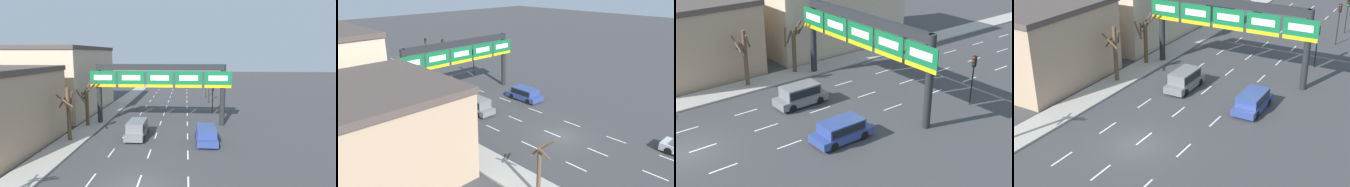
{
  "view_description": "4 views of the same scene",
  "coord_description": "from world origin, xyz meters",
  "views": [
    {
      "loc": [
        3.07,
        -15.22,
        8.51
      ],
      "look_at": [
        1.11,
        13.3,
        4.13
      ],
      "focal_mm": 28.0,
      "sensor_mm": 36.0,
      "label": 1
    },
    {
      "loc": [
        -23.33,
        -16.42,
        14.36
      ],
      "look_at": [
        1.31,
        8.78,
        1.87
      ],
      "focal_mm": 35.0,
      "sensor_mm": 36.0,
      "label": 2
    },
    {
      "loc": [
        28.29,
        -8.72,
        16.46
      ],
      "look_at": [
        1.63,
        12.18,
        1.69
      ],
      "focal_mm": 50.0,
      "sensor_mm": 36.0,
      "label": 3
    },
    {
      "loc": [
        16.96,
        -23.33,
        16.96
      ],
      "look_at": [
        0.55,
        5.59,
        1.92
      ],
      "focal_mm": 50.0,
      "sensor_mm": 36.0,
      "label": 4
    }
  ],
  "objects": [
    {
      "name": "ground_plane",
      "position": [
        0.0,
        0.0,
        0.0
      ],
      "size": [
        220.0,
        220.0,
        0.0
      ],
      "primitive_type": "plane",
      "color": "#3D3D3F"
    },
    {
      "name": "sidewalk_left",
      "position": [
        -8.0,
        0.0,
        0.07
      ],
      "size": [
        2.8,
        110.0,
        0.15
      ],
      "color": "#A8A399",
      "rests_on": "ground_plane"
    },
    {
      "name": "lane_dashes",
      "position": [
        -0.0,
        13.5,
        0.01
      ],
      "size": [
        6.72,
        67.0,
        0.01
      ],
      "color": "white",
      "rests_on": "ground_plane"
    },
    {
      "name": "sign_gantry",
      "position": [
        0.0,
        15.46,
        5.43
      ],
      "size": [
        16.66,
        0.7,
        7.27
      ],
      "color": "#232628",
      "rests_on": "ground_plane"
    },
    {
      "name": "building_near",
      "position": [
        -15.07,
        6.01,
        3.65
      ],
      "size": [
        10.75,
        11.6,
        7.29
      ],
      "color": "tan",
      "rests_on": "ground_plane"
    },
    {
      "name": "suv_grey",
      "position": [
        -1.85,
        10.32,
        0.98
      ],
      "size": [
        1.88,
        4.46,
        1.76
      ],
      "color": "slate",
      "rests_on": "ground_plane"
    },
    {
      "name": "suv_blue",
      "position": [
        5.05,
        9.28,
        0.87
      ],
      "size": [
        1.98,
        4.48,
        1.56
      ],
      "color": "navy",
      "rests_on": "ground_plane"
    },
    {
      "name": "traffic_light_near_gantry",
      "position": [
        6.92,
        35.02,
        3.03
      ],
      "size": [
        0.3,
        0.35,
        4.22
      ],
      "color": "black",
      "rests_on": "ground_plane"
    },
    {
      "name": "traffic_light_mid_block",
      "position": [
        6.85,
        21.42,
        3.07
      ],
      "size": [
        0.3,
        0.35,
        4.28
      ],
      "color": "black",
      "rests_on": "ground_plane"
    },
    {
      "name": "traffic_light_far_end",
      "position": [
        7.04,
        29.78,
        3.36
      ],
      "size": [
        0.3,
        0.35,
        4.71
      ],
      "color": "black",
      "rests_on": "ground_plane"
    },
    {
      "name": "tree_bare_closest",
      "position": [
        -8.2,
        8.67,
        2.96
      ],
      "size": [
        1.64,
        1.57,
        5.13
      ],
      "color": "brown",
      "rests_on": "sidewalk_left"
    },
    {
      "name": "tree_bare_second",
      "position": [
        -8.39,
        -4.38,
        2.28
      ],
      "size": [
        1.65,
        1.65,
        4.17
      ],
      "color": "brown",
      "rests_on": "sidewalk_left"
    },
    {
      "name": "tree_bare_third",
      "position": [
        -8.42,
        13.98,
        2.81
      ],
      "size": [
        2.25,
        2.28,
        5.17
      ],
      "color": "brown",
      "rests_on": "sidewalk_left"
    }
  ]
}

